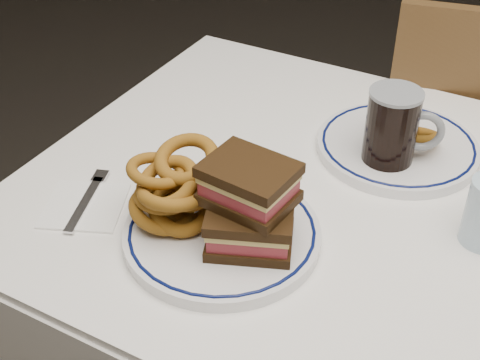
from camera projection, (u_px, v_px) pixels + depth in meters
The scene contains 10 objects.
dining_table at pixel (397, 265), 1.12m from camera, with size 1.27×0.87×0.75m.
chair_far at pixel (472, 161), 1.61m from camera, with size 0.51×0.51×0.93m.
main_plate at pixel (222, 234), 1.00m from camera, with size 0.30×0.30×0.02m.
reuben_sandwich at pixel (249, 206), 0.94m from camera, with size 0.15×0.14×0.13m.
onion_rings_main at pixel (174, 191), 0.99m from camera, with size 0.14×0.15×0.14m.
ketchup_ramekin at pixel (224, 182), 1.06m from camera, with size 0.06×0.06×0.03m.
beer_mug at pixel (393, 130), 1.12m from camera, with size 0.13×0.09×0.15m.
far_plate at pixel (397, 146), 1.20m from camera, with size 0.29×0.29×0.02m.
onion_rings_far at pixel (403, 129), 1.19m from camera, with size 0.13×0.11×0.07m.
napkin_fork at pixel (85, 204), 1.08m from camera, with size 0.16×0.17×0.01m.
Camera 1 is at (0.16, -0.84, 1.43)m, focal length 50.00 mm.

